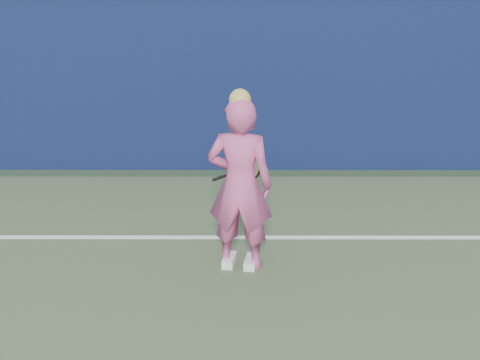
{
  "coord_description": "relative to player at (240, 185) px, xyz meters",
  "views": [
    {
      "loc": [
        1.51,
        -3.1,
        3.54
      ],
      "look_at": [
        1.5,
        3.34,
        1.0
      ],
      "focal_mm": 50.0,
      "sensor_mm": 36.0,
      "label": 1
    }
  ],
  "objects": [
    {
      "name": "backstop_wall",
      "position": [
        -1.5,
        3.16,
        0.3
      ],
      "size": [
        24.0,
        0.4,
        2.5
      ],
      "primitive_type": "cube",
      "color": "#0D1B3B",
      "rests_on": "ground"
    },
    {
      "name": "player",
      "position": [
        0.0,
        0.0,
        0.0
      ],
      "size": [
        0.75,
        0.56,
        1.97
      ],
      "rotation": [
        0.0,
        0.0,
        2.97
      ],
      "color": "#CA4E89",
      "rests_on": "ground"
    },
    {
      "name": "racket",
      "position": [
        0.08,
        0.49,
        -0.01
      ],
      "size": [
        0.57,
        0.19,
        0.31
      ],
      "rotation": [
        0.0,
        0.0,
        0.14
      ],
      "color": "black",
      "rests_on": "ground"
    }
  ]
}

